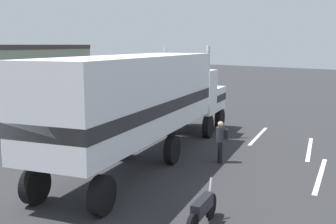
# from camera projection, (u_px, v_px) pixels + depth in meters

# --- Properties ---
(ground_plane) EXTENTS (120.00, 120.00, 0.00)m
(ground_plane) POSITION_uv_depth(u_px,v_px,m) (186.00, 131.00, 22.22)
(ground_plane) COLOR #2D2D30
(lane_stripe_near) EXTENTS (4.16, 1.75, 0.01)m
(lane_stripe_near) POSITION_uv_depth(u_px,v_px,m) (258.00, 136.00, 20.90)
(lane_stripe_near) COLOR silver
(lane_stripe_near) RESTS_ON ground_plane
(lane_stripe_mid) EXTENTS (4.10, 1.91, 0.01)m
(lane_stripe_mid) POSITION_uv_depth(u_px,v_px,m) (309.00, 149.00, 18.29)
(lane_stripe_mid) COLOR silver
(lane_stripe_mid) RESTS_ON ground_plane
(lane_stripe_far) EXTENTS (4.19, 1.64, 0.01)m
(lane_stripe_far) POSITION_uv_depth(u_px,v_px,m) (320.00, 175.00, 14.62)
(lane_stripe_far) COLOR silver
(lane_stripe_far) RESTS_ON ground_plane
(semi_truck) EXTENTS (14.01, 7.82, 4.50)m
(semi_truck) POSITION_uv_depth(u_px,v_px,m) (147.00, 97.00, 16.14)
(semi_truck) COLOR white
(semi_truck) RESTS_ON ground_plane
(person_bystander) EXTENTS (0.45, 0.47, 1.63)m
(person_bystander) POSITION_uv_depth(u_px,v_px,m) (221.00, 140.00, 16.08)
(person_bystander) COLOR black
(person_bystander) RESTS_ON ground_plane
(motorcycle) EXTENTS (2.01, 0.84, 1.12)m
(motorcycle) POSITION_uv_depth(u_px,v_px,m) (202.00, 210.00, 10.30)
(motorcycle) COLOR black
(motorcycle) RESTS_ON ground_plane
(building_backdrop) EXTENTS (24.52, 14.89, 4.54)m
(building_backdrop) POSITION_uv_depth(u_px,v_px,m) (3.00, 65.00, 43.05)
(building_backdrop) COLOR gray
(building_backdrop) RESTS_ON ground_plane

